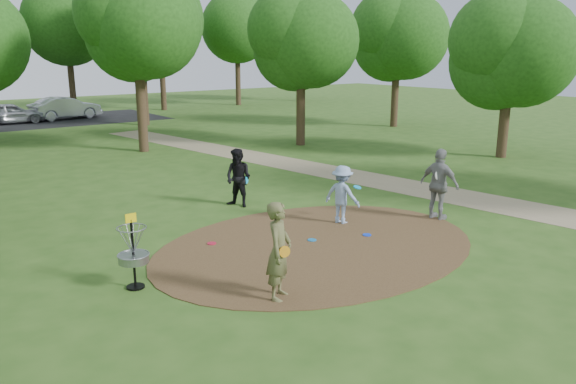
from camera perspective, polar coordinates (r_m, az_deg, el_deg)
ground at (r=13.66m, az=3.06°, el=-5.46°), size 100.00×100.00×0.00m
dirt_clearing at (r=13.66m, az=3.06°, el=-5.42°), size 8.40×8.40×0.02m
footpath at (r=19.51m, az=13.91°, el=0.17°), size 7.55×39.89×0.01m
parking_lot at (r=41.37m, az=-22.68°, el=6.72°), size 14.00×8.00×0.01m
player_observer_with_disc at (r=10.54m, az=-0.92°, el=-6.02°), size 0.83×0.78×1.90m
player_throwing_with_disc at (r=15.24m, az=5.52°, el=-0.28°), size 1.11×1.17×1.60m
player_walking_with_disc at (r=16.86m, az=-5.06°, el=1.43°), size 0.95×1.05×1.76m
player_waiting_with_disc at (r=16.05m, az=15.13°, el=0.75°), size 0.62×1.22×1.99m
disc_ground_cyan at (r=13.96m, az=2.45°, el=-4.88°), size 0.22×0.22×0.02m
disc_ground_blue at (r=14.46m, az=8.02°, el=-4.33°), size 0.22×0.22×0.02m
disc_ground_red at (r=13.84m, az=-7.76°, el=-5.19°), size 0.22×0.22×0.02m
car_left at (r=40.49m, az=-26.39°, el=7.18°), size 4.03×1.64×1.37m
car_right at (r=41.81m, az=-21.67°, el=7.94°), size 4.88×2.42×1.54m
disc_golf_basket at (r=11.42m, az=-15.50°, el=-5.33°), size 0.63×0.63×1.54m
tree_ring at (r=20.94m, az=-8.66°, el=15.74°), size 36.76×46.14×9.61m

